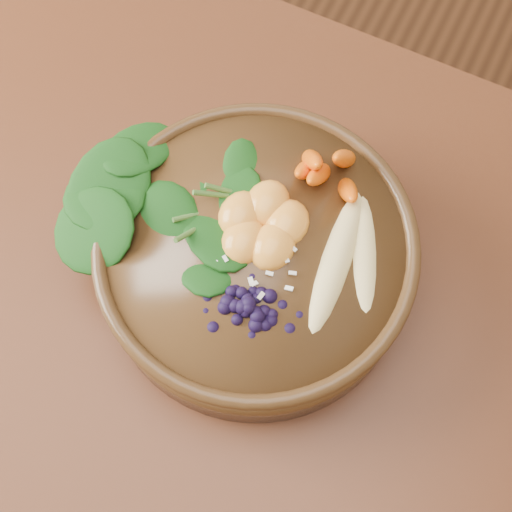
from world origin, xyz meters
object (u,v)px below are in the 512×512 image
(banana_halves, at_px, (352,251))
(mandarin_cluster, at_px, (262,218))
(kale_heap, at_px, (219,164))
(carrot_cluster, at_px, (333,155))
(stoneware_bowl, at_px, (256,260))
(blueberry_pile, at_px, (245,301))
(dining_table, at_px, (47,303))

(banana_halves, bearing_deg, mandarin_cluster, 170.25)
(kale_heap, relative_size, carrot_cluster, 2.38)
(stoneware_bowl, distance_m, kale_heap, 0.10)
(stoneware_bowl, height_order, banana_halves, banana_halves)
(mandarin_cluster, distance_m, blueberry_pile, 0.08)
(kale_heap, bearing_deg, banana_halves, -8.69)
(stoneware_bowl, distance_m, banana_halves, 0.11)
(mandarin_cluster, bearing_deg, kale_heap, 153.08)
(blueberry_pile, bearing_deg, carrot_cluster, 85.31)
(stoneware_bowl, xyz_separation_m, kale_heap, (-0.06, 0.05, 0.07))
(banana_halves, bearing_deg, stoneware_bowl, -177.26)
(stoneware_bowl, xyz_separation_m, mandarin_cluster, (-0.00, 0.02, 0.06))
(banana_halves, bearing_deg, blueberry_pile, -141.51)
(banana_halves, relative_size, blueberry_pile, 1.25)
(dining_table, xyz_separation_m, mandarin_cluster, (0.22, 0.13, 0.19))
(dining_table, distance_m, blueberry_pile, 0.31)
(mandarin_cluster, height_order, blueberry_pile, blueberry_pile)
(kale_heap, xyz_separation_m, carrot_cluster, (0.10, 0.05, 0.02))
(kale_heap, xyz_separation_m, banana_halves, (0.15, -0.02, -0.01))
(kale_heap, distance_m, mandarin_cluster, 0.07)
(kale_heap, bearing_deg, stoneware_bowl, -38.27)
(stoneware_bowl, bearing_deg, mandarin_cluster, 98.52)
(kale_heap, xyz_separation_m, mandarin_cluster, (0.06, -0.03, -0.01))
(carrot_cluster, bearing_deg, kale_heap, -169.49)
(kale_heap, height_order, carrot_cluster, carrot_cluster)
(carrot_cluster, distance_m, banana_halves, 0.09)
(carrot_cluster, relative_size, mandarin_cluster, 0.87)
(dining_table, height_order, stoneware_bowl, stoneware_bowl)
(dining_table, xyz_separation_m, kale_heap, (0.16, 0.16, 0.20))
(dining_table, height_order, banana_halves, banana_halves)
(carrot_cluster, xyz_separation_m, banana_halves, (0.05, -0.07, -0.03))
(blueberry_pile, bearing_deg, stoneware_bowl, 107.72)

